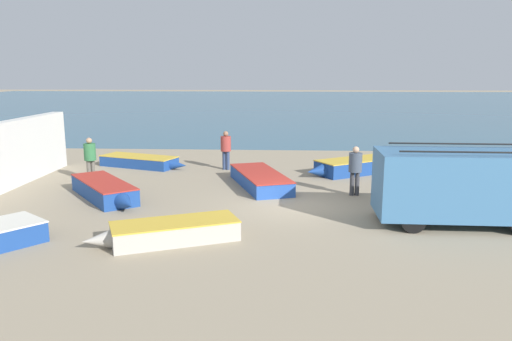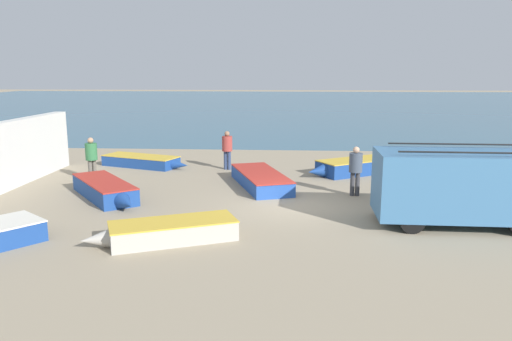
% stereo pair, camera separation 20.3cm
% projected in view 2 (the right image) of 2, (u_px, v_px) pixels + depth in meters
% --- Properties ---
extents(ground_plane, '(200.00, 200.00, 0.00)m').
position_uv_depth(ground_plane, '(295.00, 206.00, 16.84)').
color(ground_plane, gray).
extents(sea_water, '(120.00, 80.00, 0.01)m').
position_uv_depth(sea_water, '(291.00, 104.00, 67.70)').
color(sea_water, '#33607A').
rests_on(sea_water, ground_plane).
extents(parked_van, '(4.92, 2.15, 2.33)m').
position_uv_depth(parked_van, '(460.00, 185.00, 14.57)').
color(parked_van, teal).
rests_on(parked_van, ground_plane).
extents(fishing_rowboat_0, '(2.75, 5.18, 0.56)m').
position_uv_depth(fishing_rowboat_0, '(260.00, 179.00, 19.84)').
color(fishing_rowboat_0, '#234CA3').
rests_on(fishing_rowboat_0, ground_plane).
extents(fishing_rowboat_1, '(4.07, 2.47, 0.55)m').
position_uv_depth(fishing_rowboat_1, '(168.00, 231.00, 13.36)').
color(fishing_rowboat_1, '#ADA89E').
rests_on(fishing_rowboat_1, ground_plane).
extents(fishing_rowboat_3, '(3.56, 4.23, 0.62)m').
position_uv_depth(fishing_rowboat_3, '(106.00, 190.00, 17.82)').
color(fishing_rowboat_3, navy).
rests_on(fishing_rowboat_3, ground_plane).
extents(fishing_rowboat_4, '(4.48, 2.50, 0.51)m').
position_uv_depth(fishing_rowboat_4, '(143.00, 161.00, 23.73)').
color(fishing_rowboat_4, navy).
rests_on(fishing_rowboat_4, ground_plane).
extents(fishing_rowboat_5, '(4.40, 3.26, 0.64)m').
position_uv_depth(fishing_rowboat_5, '(356.00, 166.00, 22.11)').
color(fishing_rowboat_5, navy).
rests_on(fishing_rowboat_5, ground_plane).
extents(fisherman_0, '(0.48, 0.48, 1.81)m').
position_uv_depth(fisherman_0, '(356.00, 167.00, 18.06)').
color(fisherman_0, '#38383D').
rests_on(fisherman_0, ground_plane).
extents(fisherman_1, '(0.47, 0.47, 1.79)m').
position_uv_depth(fisherman_1, '(227.00, 147.00, 22.86)').
color(fisherman_1, navy).
rests_on(fisherman_1, ground_plane).
extents(fisherman_2, '(0.47, 0.47, 1.81)m').
position_uv_depth(fisherman_2, '(91.00, 155.00, 20.55)').
color(fisherman_2, '#5B564C').
rests_on(fisherman_2, ground_plane).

